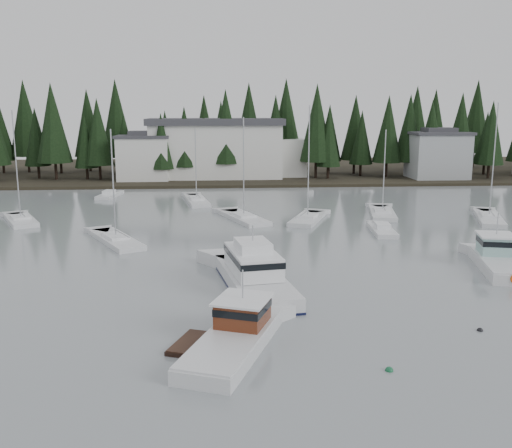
{
  "coord_description": "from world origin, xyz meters",
  "views": [
    {
      "loc": [
        -4.97,
        -25.32,
        13.04
      ],
      "look_at": [
        -1.32,
        26.85,
        2.5
      ],
      "focal_mm": 40.0,
      "sensor_mm": 36.0,
      "label": 1
    }
  ],
  "objects": [
    {
      "name": "lobster_boat_brown",
      "position": [
        -4.16,
        4.47,
        0.54
      ],
      "size": [
        6.84,
        10.01,
        4.7
      ],
      "rotation": [
        0.0,
        0.0,
        1.2
      ],
      "color": "silver",
      "rests_on": "ground"
    },
    {
      "name": "runabout_3",
      "position": [
        -21.23,
        61.5,
        0.13
      ],
      "size": [
        3.22,
        6.64,
        1.42
      ],
      "rotation": [
        0.0,
        0.0,
        1.4
      ],
      "color": "silver",
      "rests_on": "ground"
    },
    {
      "name": "lobster_boat_teal",
      "position": [
        18.38,
        18.96,
        0.61
      ],
      "size": [
        5.22,
        9.67,
        5.11
      ],
      "rotation": [
        0.0,
        0.0,
        1.34
      ],
      "color": "silver",
      "rests_on": "ground"
    },
    {
      "name": "mooring_buoy_dark",
      "position": [
        10.7,
        5.91,
        0.0
      ],
      "size": [
        0.37,
        0.37,
        0.37
      ],
      "primitive_type": "sphere",
      "color": "black",
      "rests_on": "ground"
    },
    {
      "name": "house_east_a",
      "position": [
        36.0,
        78.0,
        4.9
      ],
      "size": [
        10.6,
        8.48,
        9.25
      ],
      "color": "#999EA0",
      "rests_on": "ground"
    },
    {
      "name": "house_west",
      "position": [
        -18.0,
        79.0,
        4.65
      ],
      "size": [
        9.54,
        7.42,
        8.75
      ],
      "color": "silver",
      "rests_on": "ground"
    },
    {
      "name": "sailboat_8",
      "position": [
        -15.09,
        31.1,
        0.06
      ],
      "size": [
        7.11,
        10.3,
        11.74
      ],
      "rotation": [
        0.0,
        0.0,
        2.05
      ],
      "color": "silver",
      "rests_on": "ground"
    },
    {
      "name": "sailboat_2",
      "position": [
        15.82,
        43.92,
        0.05
      ],
      "size": [
        4.82,
        10.1,
        11.16
      ],
      "rotation": [
        0.0,
        0.0,
        1.36
      ],
      "color": "silver",
      "rests_on": "ground"
    },
    {
      "name": "cabin_cruiser_center",
      "position": [
        -2.27,
        15.34,
        0.81
      ],
      "size": [
        5.88,
        13.0,
        5.39
      ],
      "rotation": [
        0.0,
        0.0,
        1.73
      ],
      "color": "silver",
      "rests_on": "ground"
    },
    {
      "name": "sailboat_5",
      "position": [
        5.83,
        40.78,
        0.08
      ],
      "size": [
        5.98,
        9.45,
        14.05
      ],
      "rotation": [
        0.0,
        0.0,
        1.19
      ],
      "color": "silver",
      "rests_on": "ground"
    },
    {
      "name": "harbor_inn",
      "position": [
        -2.96,
        82.34,
        5.78
      ],
      "size": [
        29.5,
        11.5,
        10.9
      ],
      "color": "silver",
      "rests_on": "ground"
    },
    {
      "name": "sailboat_0",
      "position": [
        -28.02,
        42.26,
        0.08
      ],
      "size": [
        6.36,
        9.03,
        13.5
      ],
      "rotation": [
        0.0,
        0.0,
        2.03
      ],
      "color": "silver",
      "rests_on": "ground"
    },
    {
      "name": "sailboat_9",
      "position": [
        -7.85,
        55.66,
        0.05
      ],
      "size": [
        4.29,
        10.78,
        11.06
      ],
      "rotation": [
        0.0,
        0.0,
        1.73
      ],
      "color": "silver",
      "rests_on": "ground"
    },
    {
      "name": "mooring_buoy_green",
      "position": [
        3.67,
        1.04,
        0.0
      ],
      "size": [
        0.43,
        0.43,
        0.43
      ],
      "primitive_type": "sphere",
      "color": "#145933",
      "rests_on": "ground"
    },
    {
      "name": "sailboat_6",
      "position": [
        -1.73,
        41.91,
        0.06
      ],
      "size": [
        6.16,
        10.5,
        12.71
      ],
      "rotation": [
        0.0,
        0.0,
        1.92
      ],
      "color": "silver",
      "rests_on": "ground"
    },
    {
      "name": "far_shore_land",
      "position": [
        0.0,
        97.0,
        0.0
      ],
      "size": [
        240.0,
        54.0,
        1.0
      ],
      "primitive_type": "cube",
      "color": "black",
      "rests_on": "ground"
    },
    {
      "name": "runabout_1",
      "position": [
        12.81,
        33.68,
        0.13
      ],
      "size": [
        2.85,
        7.12,
        1.42
      ],
      "rotation": [
        0.0,
        0.0,
        1.48
      ],
      "color": "silver",
      "rests_on": "ground"
    },
    {
      "name": "sailboat_3",
      "position": [
        27.66,
        39.76,
        0.07
      ],
      "size": [
        6.06,
        11.0,
        14.37
      ],
      "rotation": [
        0.0,
        0.0,
        1.24
      ],
      "color": "silver",
      "rests_on": "ground"
    },
    {
      "name": "ground",
      "position": [
        0.0,
        0.0,
        0.0
      ],
      "size": [
        260.0,
        260.0,
        0.0
      ],
      "primitive_type": "plane",
      "color": "gray",
      "rests_on": "ground"
    },
    {
      "name": "conifer_treeline",
      "position": [
        0.0,
        86.0,
        0.0
      ],
      "size": [
        200.0,
        22.0,
        20.0
      ],
      "primitive_type": null,
      "color": "black",
      "rests_on": "ground"
    }
  ]
}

